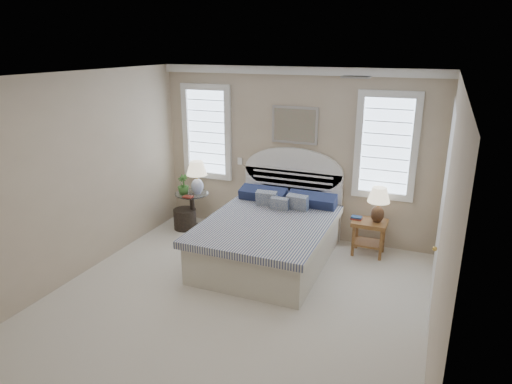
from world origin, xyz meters
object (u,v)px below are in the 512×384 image
object	(u,v)px
bed	(271,234)
nightstand_right	(369,230)
lamp_left	(197,174)
lamp_right	(379,201)
floor_pot	(185,219)
side_table_left	(192,207)

from	to	relation	value
bed	nightstand_right	world-z (taller)	bed
lamp_left	lamp_right	size ratio (longest dim) A/B	1.06
nightstand_right	lamp_left	bearing A→B (deg)	-178.52
bed	floor_pot	xyz separation A→B (m)	(-1.76, 0.52, -0.21)
floor_pot	lamp_left	size ratio (longest dim) A/B	0.68
side_table_left	nightstand_right	distance (m)	2.95
side_table_left	nightstand_right	xyz separation A→B (m)	(2.95, 0.10, -0.00)
side_table_left	nightstand_right	bearing A→B (deg)	1.94
side_table_left	nightstand_right	world-z (taller)	side_table_left
lamp_left	nightstand_right	bearing A→B (deg)	1.48
lamp_right	lamp_left	bearing A→B (deg)	-178.05
bed	lamp_right	distance (m)	1.64
side_table_left	lamp_right	bearing A→B (deg)	2.38
side_table_left	lamp_left	xyz separation A→B (m)	(0.10, 0.03, 0.59)
side_table_left	floor_pot	bearing A→B (deg)	-146.90
bed	side_table_left	distance (m)	1.75
nightstand_right	lamp_right	xyz separation A→B (m)	(0.09, 0.03, 0.47)
floor_pot	lamp_left	bearing A→B (deg)	25.14
nightstand_right	floor_pot	world-z (taller)	nightstand_right
floor_pot	bed	bearing A→B (deg)	-16.43
lamp_left	lamp_right	xyz separation A→B (m)	(2.95, 0.10, -0.12)
lamp_left	lamp_right	world-z (taller)	lamp_left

